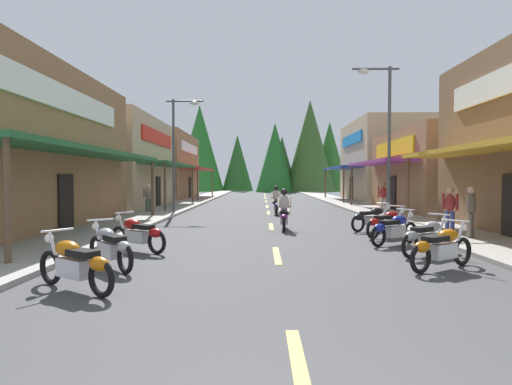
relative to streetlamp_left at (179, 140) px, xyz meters
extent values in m
cube|color=#424244|center=(4.94, 2.49, -4.14)|extent=(9.68, 77.29, 0.10)
cube|color=#9E9991|center=(-1.22, 2.49, -4.03)|extent=(2.63, 77.29, 0.12)
cube|color=#9E9991|center=(11.09, 2.49, -4.03)|extent=(2.63, 77.29, 0.12)
cube|color=#E0C64C|center=(4.94, -19.16, -4.08)|extent=(0.16, 2.40, 0.01)
cube|color=#E0C64C|center=(4.94, -12.63, -4.08)|extent=(0.16, 2.40, 0.01)
cube|color=#E0C64C|center=(4.94, -6.18, -4.08)|extent=(0.16, 2.40, 0.01)
cube|color=#E0C64C|center=(4.94, 0.78, -4.08)|extent=(0.16, 2.40, 0.01)
cube|color=#E0C64C|center=(4.94, 6.12, -4.08)|extent=(0.16, 2.40, 0.01)
cube|color=#E0C64C|center=(4.94, 12.87, -4.08)|extent=(0.16, 2.40, 0.01)
cube|color=#E0C64C|center=(4.94, 19.16, -4.08)|extent=(0.16, 2.40, 0.01)
cube|color=#E0C64C|center=(4.94, 24.95, -4.08)|extent=(0.16, 2.40, 0.01)
cube|color=#E0C64C|center=(4.94, 30.43, -4.08)|extent=(0.16, 2.40, 0.01)
cube|color=#236033|center=(-1.63, -8.19, -1.19)|extent=(1.80, 12.56, 0.16)
cylinder|color=brown|center=(-0.93, -14.27, -2.68)|extent=(0.14, 0.14, 2.82)
cylinder|color=brown|center=(-0.93, -2.11, -2.68)|extent=(0.14, 0.14, 2.82)
cube|color=white|center=(-2.47, -8.19, 0.72)|extent=(0.10, 9.77, 0.90)
cube|color=black|center=(-2.49, -8.19, -3.04)|extent=(0.08, 1.10, 2.10)
cube|color=tan|center=(-6.08, 5.42, -1.07)|extent=(7.10, 11.12, 6.04)
cube|color=#236033|center=(-1.63, 5.42, -1.19)|extent=(1.80, 10.01, 0.16)
cylinder|color=brown|center=(-0.93, 0.62, -2.68)|extent=(0.14, 0.14, 2.82)
cylinder|color=brown|center=(-0.93, 10.22, -2.68)|extent=(0.14, 0.14, 2.82)
cube|color=red|center=(-2.47, 5.42, 0.62)|extent=(0.10, 7.78, 0.90)
cube|color=black|center=(-2.49, 5.42, -3.04)|extent=(0.08, 1.10, 2.10)
cube|color=olive|center=(-6.34, 18.17, -0.94)|extent=(7.62, 12.29, 6.29)
cube|color=#B72D28|center=(-1.63, 18.17, -1.19)|extent=(1.80, 11.07, 0.16)
cylinder|color=brown|center=(-0.93, 12.83, -2.68)|extent=(0.14, 0.14, 2.82)
cylinder|color=brown|center=(-0.93, 23.50, -2.68)|extent=(0.14, 0.14, 2.82)
cube|color=white|center=(-2.47, 18.17, 0.82)|extent=(0.10, 8.61, 0.90)
cube|color=black|center=(-2.49, 18.17, -3.04)|extent=(0.08, 1.10, 2.10)
cube|color=gold|center=(11.51, -10.05, -1.19)|extent=(1.80, 10.27, 0.16)
cylinder|color=brown|center=(10.81, -5.11, -2.68)|extent=(0.14, 0.14, 2.82)
cube|color=olive|center=(16.17, 1.97, -1.69)|extent=(7.53, 9.83, 4.80)
cube|color=#8C338C|center=(11.51, 1.97, -1.19)|extent=(1.80, 8.84, 0.16)
cylinder|color=brown|center=(10.81, -2.26, -2.68)|extent=(0.14, 0.14, 2.82)
cylinder|color=brown|center=(10.81, 6.19, -2.68)|extent=(0.14, 0.14, 2.82)
cube|color=yellow|center=(12.35, 1.97, -0.34)|extent=(0.10, 6.88, 0.90)
cube|color=black|center=(12.37, 1.97, -3.04)|extent=(0.08, 1.10, 2.10)
cube|color=tan|center=(16.65, 13.67, -0.65)|extent=(8.48, 10.72, 6.87)
cube|color=navy|center=(11.51, 13.67, -1.19)|extent=(1.80, 9.64, 0.16)
cylinder|color=brown|center=(10.81, 9.05, -2.68)|extent=(0.14, 0.14, 2.82)
cylinder|color=brown|center=(10.81, 18.29, -2.68)|extent=(0.14, 0.14, 2.82)
cube|color=#197FCC|center=(12.35, 13.67, 1.27)|extent=(0.10, 7.50, 0.90)
cube|color=black|center=(12.37, 13.67, -3.04)|extent=(0.08, 1.10, 2.10)
cylinder|color=#474C51|center=(-0.30, 0.00, -0.94)|extent=(0.14, 0.14, 6.30)
cylinder|color=#474C51|center=(0.33, 0.00, 2.11)|extent=(2.06, 0.10, 0.10)
ellipsoid|color=silver|center=(0.85, 0.00, 2.01)|extent=(0.50, 0.30, 0.24)
cylinder|color=#474C51|center=(10.18, -4.51, -0.66)|extent=(0.14, 0.14, 6.86)
cylinder|color=#474C51|center=(9.55, -4.51, 2.67)|extent=(2.06, 0.10, 0.10)
ellipsoid|color=silver|center=(9.03, -4.51, 2.57)|extent=(0.50, 0.30, 0.24)
torus|color=black|center=(9.03, -13.84, -3.77)|extent=(0.59, 0.44, 0.64)
torus|color=black|center=(7.79, -14.69, -3.77)|extent=(0.59, 0.44, 0.64)
cube|color=silver|center=(8.41, -14.27, -3.69)|extent=(0.74, 0.63, 0.32)
ellipsoid|color=#BF660C|center=(8.58, -14.15, -3.37)|extent=(0.64, 0.58, 0.28)
cube|color=black|center=(8.20, -14.41, -3.41)|extent=(0.65, 0.57, 0.12)
ellipsoid|color=#BF660C|center=(7.83, -14.66, -3.54)|extent=(0.50, 0.45, 0.24)
cylinder|color=silver|center=(8.92, -13.92, -3.44)|extent=(0.34, 0.26, 0.71)
cylinder|color=silver|center=(8.82, -13.99, -3.07)|extent=(0.37, 0.52, 0.04)
sphere|color=white|center=(9.06, -13.83, -3.24)|extent=(0.16, 0.16, 0.16)
torus|color=black|center=(9.35, -12.14, -3.77)|extent=(0.57, 0.46, 0.64)
torus|color=black|center=(8.15, -13.04, -3.77)|extent=(0.57, 0.46, 0.64)
cube|color=silver|center=(8.75, -12.59, -3.69)|extent=(0.73, 0.64, 0.32)
ellipsoid|color=#99999E|center=(8.91, -12.47, -3.37)|extent=(0.64, 0.59, 0.28)
cube|color=black|center=(8.55, -12.74, -3.41)|extent=(0.65, 0.58, 0.12)
ellipsoid|color=#99999E|center=(8.19, -13.01, -3.54)|extent=(0.50, 0.46, 0.24)
cylinder|color=silver|center=(9.25, -12.21, -3.44)|extent=(0.33, 0.27, 0.71)
cylinder|color=silver|center=(9.15, -12.29, -3.07)|extent=(0.39, 0.50, 0.04)
sphere|color=white|center=(9.38, -12.12, -3.24)|extent=(0.16, 0.16, 0.16)
torus|color=black|center=(9.06, -10.44, -3.77)|extent=(0.57, 0.46, 0.64)
torus|color=black|center=(7.86, -11.33, -3.77)|extent=(0.57, 0.46, 0.64)
cube|color=silver|center=(8.46, -10.89, -3.69)|extent=(0.73, 0.64, 0.32)
ellipsoid|color=navy|center=(8.62, -10.77, -3.37)|extent=(0.64, 0.59, 0.28)
cube|color=black|center=(8.26, -11.03, -3.41)|extent=(0.65, 0.58, 0.12)
ellipsoid|color=navy|center=(7.90, -11.30, -3.54)|extent=(0.50, 0.45, 0.24)
cylinder|color=silver|center=(8.96, -10.52, -3.44)|extent=(0.33, 0.27, 0.71)
cylinder|color=silver|center=(8.86, -10.59, -3.07)|extent=(0.39, 0.51, 0.04)
sphere|color=white|center=(9.08, -10.42, -3.24)|extent=(0.16, 0.16, 0.16)
torus|color=black|center=(9.33, -8.83, -3.77)|extent=(0.57, 0.46, 0.64)
torus|color=black|center=(8.13, -9.73, -3.77)|extent=(0.57, 0.46, 0.64)
cube|color=silver|center=(8.73, -9.28, -3.69)|extent=(0.73, 0.64, 0.32)
ellipsoid|color=#A51414|center=(8.89, -9.16, -3.37)|extent=(0.64, 0.59, 0.28)
cube|color=black|center=(8.53, -9.43, -3.41)|extent=(0.65, 0.58, 0.12)
ellipsoid|color=#A51414|center=(8.17, -9.70, -3.54)|extent=(0.50, 0.46, 0.24)
cylinder|color=silver|center=(9.23, -8.90, -3.44)|extent=(0.33, 0.27, 0.71)
cylinder|color=silver|center=(9.13, -8.98, -3.07)|extent=(0.39, 0.50, 0.04)
sphere|color=white|center=(9.36, -8.81, -3.24)|extent=(0.16, 0.16, 0.16)
torus|color=black|center=(9.33, -7.18, -3.77)|extent=(0.60, 0.42, 0.64)
torus|color=black|center=(8.05, -7.95, -3.77)|extent=(0.60, 0.42, 0.64)
cube|color=silver|center=(8.69, -7.57, -3.69)|extent=(0.74, 0.60, 0.32)
ellipsoid|color=black|center=(8.86, -7.46, -3.37)|extent=(0.64, 0.56, 0.28)
cube|color=black|center=(8.48, -7.70, -3.41)|extent=(0.66, 0.55, 0.12)
ellipsoid|color=black|center=(8.09, -7.93, -3.54)|extent=(0.50, 0.43, 0.24)
cylinder|color=silver|center=(9.22, -7.24, -3.44)|extent=(0.35, 0.24, 0.71)
cylinder|color=silver|center=(9.12, -7.31, -3.07)|extent=(0.35, 0.53, 0.04)
sphere|color=white|center=(9.36, -7.16, -3.24)|extent=(0.16, 0.16, 0.16)
torus|color=black|center=(0.69, -15.66, -3.77)|extent=(0.59, 0.44, 0.64)
torus|color=black|center=(1.94, -16.49, -3.77)|extent=(0.59, 0.44, 0.64)
cube|color=silver|center=(1.32, -16.08, -3.69)|extent=(0.74, 0.62, 0.32)
ellipsoid|color=#BF660C|center=(1.15, -15.97, -3.37)|extent=(0.64, 0.58, 0.28)
cube|color=black|center=(1.53, -16.22, -3.41)|extent=(0.65, 0.57, 0.12)
ellipsoid|color=#BF660C|center=(1.90, -16.47, -3.54)|extent=(0.50, 0.44, 0.24)
cylinder|color=silver|center=(0.80, -15.73, -3.44)|extent=(0.34, 0.26, 0.71)
cylinder|color=silver|center=(0.90, -15.80, -3.07)|extent=(0.37, 0.52, 0.04)
sphere|color=white|center=(0.67, -15.65, -3.24)|extent=(0.16, 0.16, 0.16)
torus|color=black|center=(0.76, -13.69, -3.77)|extent=(0.51, 0.54, 0.64)
torus|color=black|center=(1.78, -14.79, -3.77)|extent=(0.51, 0.54, 0.64)
cube|color=silver|center=(1.27, -14.24, -3.69)|extent=(0.68, 0.70, 0.32)
ellipsoid|color=#99999E|center=(1.13, -14.09, -3.37)|extent=(0.62, 0.63, 0.28)
cube|color=black|center=(1.44, -14.42, -3.41)|extent=(0.61, 0.63, 0.12)
ellipsoid|color=#99999E|center=(1.75, -14.75, -3.54)|extent=(0.48, 0.49, 0.24)
cylinder|color=silver|center=(0.85, -13.78, -3.44)|extent=(0.30, 0.31, 0.71)
cylinder|color=silver|center=(0.93, -13.87, -3.07)|extent=(0.47, 0.44, 0.04)
sphere|color=white|center=(0.74, -13.67, -3.24)|extent=(0.16, 0.16, 0.16)
torus|color=black|center=(0.62, -11.71, -3.77)|extent=(0.59, 0.44, 0.64)
torus|color=black|center=(1.87, -12.54, -3.77)|extent=(0.59, 0.44, 0.64)
cube|color=silver|center=(1.24, -12.12, -3.69)|extent=(0.74, 0.62, 0.32)
ellipsoid|color=#A51414|center=(1.07, -12.01, -3.37)|extent=(0.64, 0.58, 0.28)
cube|color=black|center=(1.45, -12.26, -3.41)|extent=(0.65, 0.57, 0.12)
ellipsoid|color=#A51414|center=(1.82, -12.51, -3.54)|extent=(0.50, 0.44, 0.24)
cylinder|color=silver|center=(0.73, -11.78, -3.44)|extent=(0.34, 0.26, 0.71)
cylinder|color=silver|center=(0.82, -11.85, -3.07)|extent=(0.37, 0.52, 0.04)
sphere|color=white|center=(0.59, -11.69, -3.24)|extent=(0.16, 0.16, 0.16)
torus|color=black|center=(5.45, -6.58, -3.77)|extent=(0.14, 0.65, 0.64)
torus|color=black|center=(5.36, -8.07, -3.77)|extent=(0.14, 0.65, 0.64)
cube|color=silver|center=(5.40, -7.33, -3.69)|extent=(0.32, 0.72, 0.32)
ellipsoid|color=#721972|center=(5.42, -7.13, -3.37)|extent=(0.35, 0.58, 0.28)
cube|color=black|center=(5.39, -7.58, -3.41)|extent=(0.32, 0.62, 0.12)
ellipsoid|color=#721972|center=(5.36, -8.02, -3.54)|extent=(0.27, 0.45, 0.24)
cylinder|color=silver|center=(5.44, -6.71, -3.44)|extent=(0.08, 0.37, 0.71)
cylinder|color=silver|center=(5.44, -6.83, -3.07)|extent=(0.60, 0.08, 0.04)
sphere|color=white|center=(5.45, -6.55, -3.24)|extent=(0.16, 0.16, 0.16)
ellipsoid|color=#B2A599|center=(5.40, -7.48, -3.04)|extent=(0.40, 0.40, 0.64)
sphere|color=black|center=(5.40, -7.43, -2.64)|extent=(0.24, 0.24, 0.24)
cylinder|color=#B2A599|center=(5.25, -7.30, -3.39)|extent=(0.17, 0.43, 0.24)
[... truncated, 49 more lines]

